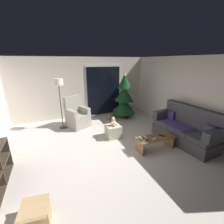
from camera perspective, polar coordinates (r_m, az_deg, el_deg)
The scene contains 18 objects.
ground_plane at distance 4.36m, azimuth -1.40°, elevation -14.08°, with size 7.00×7.00×0.00m, color #BCB2A8.
wall_back at distance 6.71m, azimuth -11.03°, elevation 8.79°, with size 5.72×0.12×2.50m, color beige.
wall_right at distance 5.51m, azimuth 27.60°, elevation 4.91°, with size 0.12×6.00×2.50m, color beige.
patio_door_frame at distance 6.91m, azimuth -3.13°, elevation 8.11°, with size 1.60×0.02×2.20m, color silver.
patio_door_glass at distance 6.91m, azimuth -3.07°, elevation 7.68°, with size 1.50×0.02×2.10m, color black.
couch at distance 5.11m, azimuth 25.57°, elevation -5.83°, with size 0.91×1.99×1.08m.
coffee_table at distance 4.46m, azimuth 15.81°, elevation -10.27°, with size 1.10×0.40×0.37m.
remote_black at distance 4.51m, azimuth 17.96°, elevation -8.29°, with size 0.04×0.16×0.02m, color black.
remote_white at distance 4.28m, azimuth 15.47°, elevation -9.55°, with size 0.04×0.16×0.02m, color silver.
book_stack at distance 4.19m, azimuth 11.56°, elevation -9.57°, with size 0.24×0.21×0.06m.
cell_phone at distance 4.16m, azimuth 11.53°, elevation -9.28°, with size 0.07×0.14×0.01m, color black.
christmas_tree at distance 6.50m, azimuth 4.52°, elevation 5.16°, with size 0.97×0.97×1.91m.
armchair at distance 5.81m, azimuth -12.80°, elevation -1.50°, with size 0.91×0.91×1.13m.
floor_lamp at distance 5.55m, azimuth -19.14°, elevation 8.79°, with size 0.32×0.32×1.78m.
ottoman at distance 4.96m, azimuth 0.43°, elevation -7.15°, with size 0.44×0.44×0.40m, color #B2A893.
teddy_bear_cream at distance 4.82m, azimuth 0.55°, elevation -3.75°, with size 0.21×0.22×0.29m.
teddy_bear_chestnut_by_tree at distance 6.37m, azimuth -0.86°, elevation -1.95°, with size 0.20×0.20×0.29m.
cardboard_box_open_near_shelf at distance 3.00m, azimuth -26.64°, elevation -31.37°, with size 0.46×0.49×0.33m.
Camera 1 is at (-1.30, -3.43, 2.35)m, focal length 24.64 mm.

